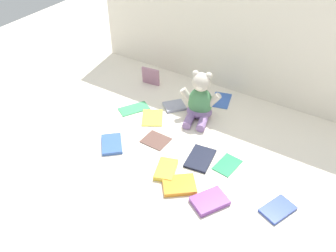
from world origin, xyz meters
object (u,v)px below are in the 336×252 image
object	(u,v)px
book_case_0	(134,108)
book_case_11	(200,158)
teddy_bear	(200,101)
book_case_7	(166,170)
book_case_9	(221,100)
book_case_12	(278,209)
book_case_2	(152,117)
book_case_1	(210,201)
book_case_3	(227,164)
book_case_5	(156,140)
book_case_10	(151,76)
book_case_4	(112,144)
book_case_8	(174,106)
book_case_6	(179,185)

from	to	relation	value
book_case_0	book_case_11	xyz separation A→B (m)	(0.43, -0.14, 0.00)
teddy_bear	book_case_7	bearing A→B (deg)	-95.81
book_case_7	book_case_9	distance (m)	0.55
book_case_12	book_case_2	bearing A→B (deg)	4.93
book_case_11	book_case_12	world-z (taller)	book_case_12
book_case_1	book_case_3	distance (m)	0.21
book_case_1	book_case_2	bearing A→B (deg)	176.54
book_case_0	book_case_9	bearing A→B (deg)	-107.02
book_case_5	book_case_10	world-z (taller)	book_case_10
book_case_3	book_case_10	world-z (taller)	book_case_10
book_case_7	book_case_0	bearing A→B (deg)	-55.82
book_case_9	book_case_3	bearing A→B (deg)	104.01
book_case_10	book_case_12	size ratio (longest dim) A/B	0.81
book_case_0	book_case_4	size ratio (longest dim) A/B	1.13
book_case_2	book_case_8	bearing A→B (deg)	41.85
book_case_8	book_case_12	distance (m)	0.70
book_case_7	book_case_6	bearing A→B (deg)	135.76
book_case_11	book_case_4	bearing A→B (deg)	10.93
book_case_5	book_case_8	world-z (taller)	book_case_8
book_case_5	book_case_8	bearing A→B (deg)	-165.07
teddy_bear	book_case_6	world-z (taller)	teddy_bear
teddy_bear	book_case_8	bearing A→B (deg)	163.59
book_case_6	book_case_11	size ratio (longest dim) A/B	0.86
book_case_5	book_case_7	bearing A→B (deg)	46.82
book_case_11	book_case_2	bearing A→B (deg)	-29.76
book_case_10	teddy_bear	bearing A→B (deg)	-25.56
book_case_1	book_case_2	size ratio (longest dim) A/B	0.98
book_case_2	teddy_bear	bearing A→B (deg)	4.74
book_case_5	book_case_12	distance (m)	0.56
book_case_4	book_case_5	size ratio (longest dim) A/B	1.16
book_case_8	book_case_0	bearing A→B (deg)	-102.30
book_case_4	book_case_12	xyz separation A→B (m)	(0.70, 0.04, -0.00)
book_case_6	book_case_9	size ratio (longest dim) A/B	0.91
book_case_2	book_case_8	size ratio (longest dim) A/B	1.28
teddy_bear	book_case_10	world-z (taller)	teddy_bear
book_case_7	book_case_12	size ratio (longest dim) A/B	0.97
book_case_2	book_case_6	world-z (taller)	book_case_6
book_case_4	book_case_10	size ratio (longest dim) A/B	1.29
book_case_10	book_case_5	bearing A→B (deg)	-60.15
book_case_3	book_case_9	bearing A→B (deg)	125.27
book_case_4	book_case_11	world-z (taller)	book_case_4
book_case_0	book_case_12	size ratio (longest dim) A/B	1.19
book_case_4	book_case_11	xyz separation A→B (m)	(0.35, 0.12, -0.00)
book_case_6	book_case_3	bearing A→B (deg)	-66.27
book_case_8	book_case_9	world-z (taller)	book_case_8
book_case_4	book_case_5	xyz separation A→B (m)	(0.14, 0.12, -0.00)
teddy_bear	book_case_11	distance (m)	0.30
book_case_2	book_case_7	xyz separation A→B (m)	(0.23, -0.25, 0.01)
book_case_1	book_case_12	xyz separation A→B (m)	(0.21, 0.09, -0.00)
book_case_5	teddy_bear	bearing A→B (deg)	164.98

